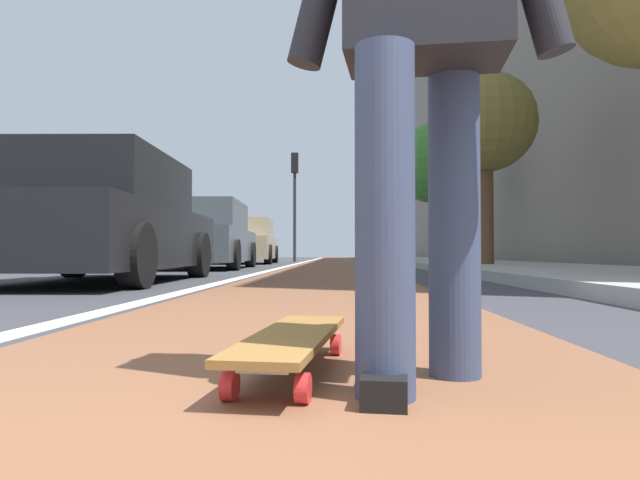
{
  "coord_description": "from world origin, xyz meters",
  "views": [
    {
      "loc": [
        -0.52,
        -0.17,
        0.34
      ],
      "look_at": [
        12.95,
        0.28,
        0.66
      ],
      "focal_mm": 31.31,
      "sensor_mm": 36.0,
      "label": 1
    }
  ],
  "objects": [
    {
      "name": "parked_car_mid",
      "position": [
        11.67,
        2.76,
        0.7
      ],
      "size": [
        4.46,
        1.98,
        1.47
      ],
      "color": "#4C5156",
      "rests_on": "ground"
    },
    {
      "name": "parked_car_far",
      "position": [
        17.9,
        2.95,
        0.7
      ],
      "size": [
        4.5,
        2.15,
        1.47
      ],
      "color": "tan",
      "rests_on": "ground"
    },
    {
      "name": "building_facade",
      "position": [
        22.0,
        -6.24,
        6.94
      ],
      "size": [
        40.0,
        1.2,
        13.88
      ],
      "primitive_type": "cube",
      "color": "slate",
      "rests_on": "ground"
    },
    {
      "name": "street_tree_mid",
      "position": [
        10.8,
        -3.16,
        2.96
      ],
      "size": [
        2.01,
        2.01,
        4.0
      ],
      "color": "brown",
      "rests_on": "ground"
    },
    {
      "name": "parked_car_near",
      "position": [
        5.91,
        2.65,
        0.7
      ],
      "size": [
        4.21,
        2.06,
        1.47
      ],
      "color": "black",
      "rests_on": "ground"
    },
    {
      "name": "traffic_light",
      "position": [
        21.69,
        1.58,
        3.01
      ],
      "size": [
        0.33,
        0.28,
        4.37
      ],
      "color": "#2D2D2D",
      "rests_on": "ground"
    },
    {
      "name": "lane_stripe_white",
      "position": [
        20.0,
        1.18,
        0.0
      ],
      "size": [
        52.0,
        0.16,
        0.01
      ],
      "primitive_type": "cube",
      "color": "silver",
      "rests_on": "ground"
    },
    {
      "name": "ground_plane",
      "position": [
        10.0,
        0.0,
        0.0
      ],
      "size": [
        80.0,
        80.0,
        0.0
      ],
      "primitive_type": "plane",
      "color": "#38383D"
    },
    {
      "name": "skater_person",
      "position": [
        0.89,
        -0.38,
        0.94
      ],
      "size": [
        0.44,
        0.72,
        1.64
      ],
      "color": "#384260",
      "rests_on": "ground"
    },
    {
      "name": "bike_lane_paint",
      "position": [
        24.0,
        0.0,
        0.0
      ],
      "size": [
        56.0,
        2.06,
        0.0
      ],
      "primitive_type": "cube",
      "color": "brown",
      "rests_on": "ground"
    },
    {
      "name": "skateboard",
      "position": [
        1.04,
        -0.04,
        0.09
      ],
      "size": [
        0.86,
        0.3,
        0.11
      ],
      "color": "red",
      "rests_on": "ground"
    },
    {
      "name": "sidewalk_curb",
      "position": [
        18.0,
        -3.56,
        0.06
      ],
      "size": [
        52.0,
        3.2,
        0.13
      ],
      "primitive_type": "cube",
      "color": "#9E9B93",
      "rests_on": "ground"
    },
    {
      "name": "street_tree_far",
      "position": [
        17.19,
        -3.16,
        3.17
      ],
      "size": [
        2.51,
        2.51,
        4.45
      ],
      "color": "brown",
      "rests_on": "ground"
    }
  ]
}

